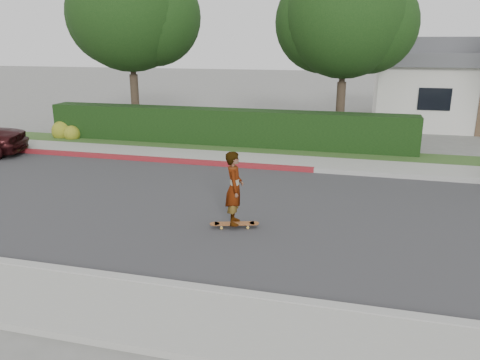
{
  "coord_description": "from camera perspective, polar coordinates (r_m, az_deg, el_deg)",
  "views": [
    {
      "loc": [
        2.36,
        -10.71,
        4.1
      ],
      "look_at": [
        -0.27,
        -0.62,
        1.0
      ],
      "focal_mm": 35.0,
      "sensor_mm": 36.0,
      "label": 1
    }
  ],
  "objects": [
    {
      "name": "skateboarder",
      "position": [
        10.43,
        -0.69,
        -1.0
      ],
      "size": [
        0.53,
        0.69,
        1.68
      ],
      "primitive_type": "imported",
      "rotation": [
        0.0,
        0.0,
        1.79
      ],
      "color": "white",
      "rests_on": "skateboard"
    },
    {
      "name": "ground",
      "position": [
        11.71,
        2.03,
        -3.95
      ],
      "size": [
        120.0,
        120.0,
        0.0
      ],
      "primitive_type": "plane",
      "color": "slate",
      "rests_on": "ground"
    },
    {
      "name": "curb_red_section",
      "position": [
        17.02,
        -11.51,
        2.55
      ],
      "size": [
        12.0,
        0.21,
        0.15
      ],
      "primitive_type": "cube",
      "color": "maroon",
      "rests_on": "ground"
    },
    {
      "name": "sidewalk_far",
      "position": [
        16.39,
        5.86,
        2.2
      ],
      "size": [
        60.0,
        1.6,
        0.12
      ],
      "primitive_type": "cube",
      "color": "gray",
      "rests_on": "ground"
    },
    {
      "name": "curb_near",
      "position": [
        8.09,
        -4.51,
        -13.32
      ],
      "size": [
        60.0,
        0.2,
        0.15
      ],
      "primitive_type": "cube",
      "color": "#9E9E99",
      "rests_on": "ground"
    },
    {
      "name": "curb_far",
      "position": [
        15.53,
        5.35,
        1.46
      ],
      "size": [
        60.0,
        0.2,
        0.15
      ],
      "primitive_type": "cube",
      "color": "#9E9E99",
      "rests_on": "ground"
    },
    {
      "name": "planting_strip",
      "position": [
        17.94,
        6.66,
        3.39
      ],
      "size": [
        60.0,
        1.6,
        0.1
      ],
      "primitive_type": "cube",
      "color": "#2D4C1E",
      "rests_on": "ground"
    },
    {
      "name": "tree_center",
      "position": [
        19.94,
        12.73,
        18.49
      ],
      "size": [
        5.66,
        4.84,
        7.44
      ],
      "color": "#33261C",
      "rests_on": "ground"
    },
    {
      "name": "sidewalk_near",
      "position": [
        7.38,
        -6.87,
        -16.74
      ],
      "size": [
        60.0,
        1.6,
        0.12
      ],
      "primitive_type": "cube",
      "color": "gray",
      "rests_on": "ground"
    },
    {
      "name": "house",
      "position": [
        27.37,
        26.93,
        10.61
      ],
      "size": [
        10.6,
        8.6,
        4.3
      ],
      "color": "beige",
      "rests_on": "ground"
    },
    {
      "name": "hedge",
      "position": [
        18.99,
        -2.05,
        6.39
      ],
      "size": [
        15.0,
        1.0,
        1.5
      ],
      "primitive_type": "cube",
      "color": "black",
      "rests_on": "ground"
    },
    {
      "name": "skateboard",
      "position": [
        10.72,
        -0.68,
        -5.37
      ],
      "size": [
        1.14,
        0.54,
        0.1
      ],
      "rotation": [
        0.0,
        0.0,
        0.3
      ],
      "color": "gold",
      "rests_on": "ground"
    },
    {
      "name": "tree_left",
      "position": [
        21.8,
        -13.11,
        19.21
      ],
      "size": [
        5.99,
        5.21,
        8.0
      ],
      "color": "#33261C",
      "rests_on": "ground"
    },
    {
      "name": "flowering_shrub",
      "position": [
        21.72,
        -20.51,
        5.52
      ],
      "size": [
        1.4,
        1.0,
        0.9
      ],
      "color": "#2D4C19",
      "rests_on": "ground"
    },
    {
      "name": "road",
      "position": [
        11.71,
        2.03,
        -3.92
      ],
      "size": [
        60.0,
        8.0,
        0.01
      ],
      "primitive_type": "cube",
      "color": "#2D2D30",
      "rests_on": "ground"
    }
  ]
}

